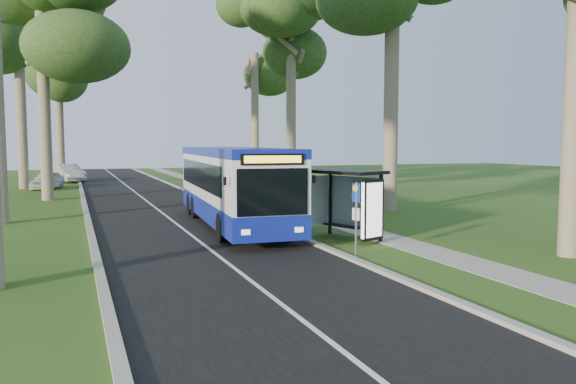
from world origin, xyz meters
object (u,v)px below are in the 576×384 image
at_px(bus_shelter, 352,192).
at_px(bus_stop_sign, 356,210).
at_px(car_silver, 68,173).
at_px(bus, 232,186).
at_px(litter_bin, 262,200).
at_px(car_white, 47,180).

bearing_deg(bus_shelter, bus_stop_sign, -136.45).
bearing_deg(bus_shelter, car_silver, 83.89).
height_order(bus, bus_shelter, bus).
distance_m(bus_stop_sign, bus_shelter, 3.00).
bearing_deg(bus, car_silver, 105.67).
distance_m(bus_stop_sign, car_silver, 39.21).
bearing_deg(car_silver, litter_bin, -88.28).
distance_m(bus_stop_sign, litter_bin, 12.63).
bearing_deg(litter_bin, bus_shelter, -89.60).
distance_m(litter_bin, car_silver, 27.47).
bearing_deg(bus, litter_bin, 62.78).
relative_size(litter_bin, car_white, 0.25).
relative_size(bus, bus_stop_sign, 5.42).
relative_size(bus_shelter, car_silver, 0.67).
bearing_deg(car_white, bus_shelter, -52.37).
distance_m(bus_shelter, car_white, 30.23).
xyz_separation_m(bus_shelter, car_silver, (-9.52, 35.63, -0.95)).
xyz_separation_m(bus, bus_shelter, (2.98, -4.97, 0.07)).
bearing_deg(car_silver, bus_stop_sign, -96.27).
bearing_deg(car_white, bus, -54.67).
relative_size(bus, car_white, 3.13).
distance_m(bus, bus_shelter, 5.79).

